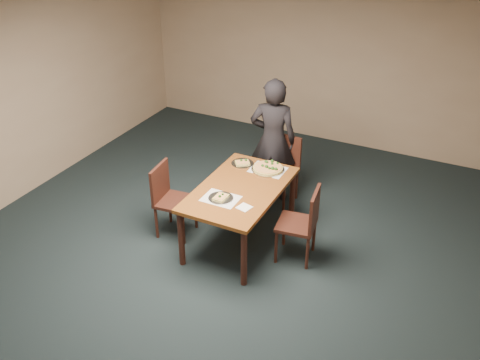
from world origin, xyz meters
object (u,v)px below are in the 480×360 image
at_px(slice_plate_far, 243,163).
at_px(diner, 273,140).
at_px(chair_left, 169,196).
at_px(slice_plate_near, 221,198).
at_px(dining_table, 240,194).
at_px(chair_right, 304,221).
at_px(pizza_pan, 268,168).
at_px(chair_far, 282,165).

bearing_deg(slice_plate_far, diner, 75.78).
distance_m(chair_left, slice_plate_near, 0.81).
relative_size(dining_table, diner, 0.89).
relative_size(slice_plate_near, slice_plate_far, 1.00).
bearing_deg(slice_plate_far, chair_right, -26.76).
distance_m(dining_table, slice_plate_far, 0.59).
distance_m(diner, pizza_pan, 0.63).
bearing_deg(chair_right, diner, -149.87).
xyz_separation_m(dining_table, chair_left, (-0.85, -0.20, -0.14)).
bearing_deg(chair_far, slice_plate_far, -110.09).
distance_m(dining_table, chair_far, 1.14).
relative_size(chair_left, slice_plate_far, 3.25).
xyz_separation_m(dining_table, diner, (-0.08, 1.13, 0.19)).
bearing_deg(slice_plate_far, slice_plate_near, -80.22).
height_order(chair_far, slice_plate_near, chair_far).
xyz_separation_m(dining_table, chair_right, (0.78, 0.02, -0.14)).
relative_size(diner, pizza_pan, 4.20).
relative_size(pizza_pan, slice_plate_far, 1.44).
bearing_deg(dining_table, chair_right, 1.50).
bearing_deg(pizza_pan, chair_right, -37.49).
xyz_separation_m(chair_far, chair_right, (0.72, -1.11, 0.00)).
bearing_deg(pizza_pan, chair_left, -142.78).
xyz_separation_m(chair_right, slice_plate_far, (-1.01, 0.51, 0.25)).
bearing_deg(slice_plate_far, chair_left, -130.28).
bearing_deg(chair_far, diner, -172.51).
bearing_deg(chair_far, chair_left, -118.41).
bearing_deg(diner, chair_far, 169.21).
bearing_deg(pizza_pan, chair_far, 94.88).
relative_size(chair_left, diner, 0.54).
height_order(chair_far, slice_plate_far, chair_far).
bearing_deg(chair_right, pizza_pan, -135.28).
distance_m(slice_plate_near, slice_plate_far, 0.85).
bearing_deg(chair_left, dining_table, -82.74).
xyz_separation_m(chair_left, slice_plate_near, (0.77, -0.11, 0.25)).
height_order(dining_table, pizza_pan, pizza_pan).
distance_m(dining_table, diner, 1.15).
xyz_separation_m(chair_far, diner, (-0.14, -0.00, 0.33)).
bearing_deg(chair_right, chair_far, -154.89).
xyz_separation_m(chair_left, diner, (0.77, 1.33, 0.33)).
bearing_deg(diner, dining_table, 81.83).
xyz_separation_m(dining_table, slice_plate_near, (-0.08, -0.31, 0.11)).
xyz_separation_m(chair_left, chair_right, (1.64, 0.22, 0.00)).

